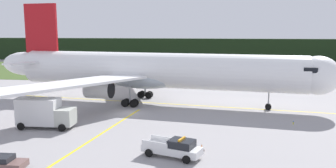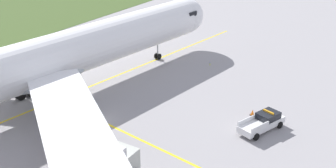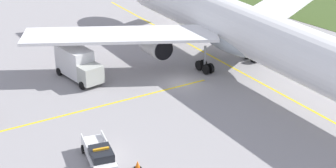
{
  "view_description": "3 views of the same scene",
  "coord_description": "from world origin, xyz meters",
  "px_view_note": "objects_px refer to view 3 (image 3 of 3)",
  "views": [
    {
      "loc": [
        12.46,
        -46.69,
        11.82
      ],
      "look_at": [
        4.71,
        7.12,
        3.26
      ],
      "focal_mm": 37.13,
      "sensor_mm": 36.0,
      "label": 1
    },
    {
      "loc": [
        -29.22,
        -28.59,
        22.58
      ],
      "look_at": [
        7.96,
        -4.36,
        2.72
      ],
      "focal_mm": 44.79,
      "sensor_mm": 36.0,
      "label": 2
    },
    {
      "loc": [
        42.42,
        -35.17,
        24.79
      ],
      "look_at": [
        4.26,
        -5.15,
        2.85
      ],
      "focal_mm": 57.21,
      "sensor_mm": 36.0,
      "label": 3
    }
  ],
  "objects_px": {
    "airliner": "(245,30)",
    "apron_cone": "(138,164)",
    "ops_pickup_truck": "(99,154)",
    "catering_truck": "(78,64)"
  },
  "relations": [
    {
      "from": "airliner",
      "to": "apron_cone",
      "type": "xyz_separation_m",
      "value": [
        8.85,
        -21.37,
        -4.94
      ]
    },
    {
      "from": "airliner",
      "to": "apron_cone",
      "type": "height_order",
      "value": "airliner"
    },
    {
      "from": "ops_pickup_truck",
      "to": "catering_truck",
      "type": "relative_size",
      "value": 0.87
    },
    {
      "from": "apron_cone",
      "to": "ops_pickup_truck",
      "type": "bearing_deg",
      "value": -139.11
    },
    {
      "from": "catering_truck",
      "to": "apron_cone",
      "type": "relative_size",
      "value": 10.34
    },
    {
      "from": "catering_truck",
      "to": "apron_cone",
      "type": "bearing_deg",
      "value": -15.4
    },
    {
      "from": "apron_cone",
      "to": "airliner",
      "type": "bearing_deg",
      "value": 112.5
    },
    {
      "from": "catering_truck",
      "to": "ops_pickup_truck",
      "type": "bearing_deg",
      "value": -23.98
    },
    {
      "from": "apron_cone",
      "to": "catering_truck",
      "type": "bearing_deg",
      "value": 164.6
    },
    {
      "from": "catering_truck",
      "to": "apron_cone",
      "type": "xyz_separation_m",
      "value": [
        19.25,
        -5.3,
        -1.58
      ]
    }
  ]
}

